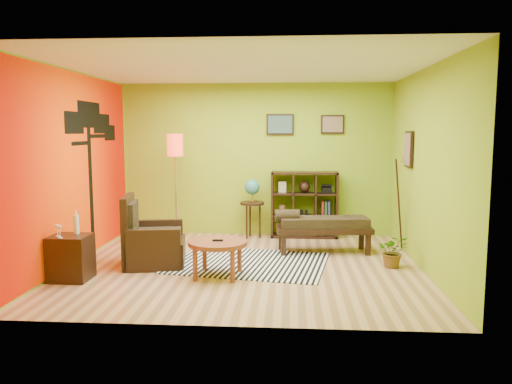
# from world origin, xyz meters

# --- Properties ---
(ground) EXTENTS (5.00, 5.00, 0.00)m
(ground) POSITION_xyz_m (0.00, 0.00, 0.00)
(ground) COLOR tan
(ground) RESTS_ON ground
(room_shell) EXTENTS (5.04, 4.54, 2.82)m
(room_shell) POSITION_xyz_m (-0.09, 0.01, 1.80)
(room_shell) COLOR #8CB01E
(room_shell) RESTS_ON ground
(zebra_rug) EXTENTS (2.46, 2.03, 0.01)m
(zebra_rug) POSITION_xyz_m (0.05, 0.15, 0.01)
(zebra_rug) COLOR white
(zebra_rug) RESTS_ON ground
(coffee_table) EXTENTS (0.78, 0.78, 0.50)m
(coffee_table) POSITION_xyz_m (-0.31, -0.55, 0.41)
(coffee_table) COLOR brown
(coffee_table) RESTS_ON ground
(armchair) EXTENTS (0.97, 0.97, 1.02)m
(armchair) POSITION_xyz_m (-1.36, -0.03, 0.31)
(armchair) COLOR black
(armchair) RESTS_ON ground
(side_cabinet) EXTENTS (0.50, 0.45, 0.90)m
(side_cabinet) POSITION_xyz_m (-2.20, -0.83, 0.30)
(side_cabinet) COLOR black
(side_cabinet) RESTS_ON ground
(floor_lamp) EXTENTS (0.28, 0.28, 1.88)m
(floor_lamp) POSITION_xyz_m (-1.34, 1.49, 1.52)
(floor_lamp) COLOR silver
(floor_lamp) RESTS_ON ground
(globe_table) EXTENTS (0.44, 0.44, 1.07)m
(globe_table) POSITION_xyz_m (-0.04, 1.91, 0.81)
(globe_table) COLOR black
(globe_table) RESTS_ON ground
(cube_shelf) EXTENTS (1.20, 0.35, 1.20)m
(cube_shelf) POSITION_xyz_m (0.91, 2.03, 0.60)
(cube_shelf) COLOR black
(cube_shelf) RESTS_ON ground
(bench) EXTENTS (1.55, 0.69, 0.69)m
(bench) POSITION_xyz_m (1.14, 0.89, 0.44)
(bench) COLOR black
(bench) RESTS_ON ground
(potted_plant) EXTENTS (0.46, 0.50, 0.36)m
(potted_plant) POSITION_xyz_m (2.12, 0.08, 0.18)
(potted_plant) COLOR #26661E
(potted_plant) RESTS_ON ground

